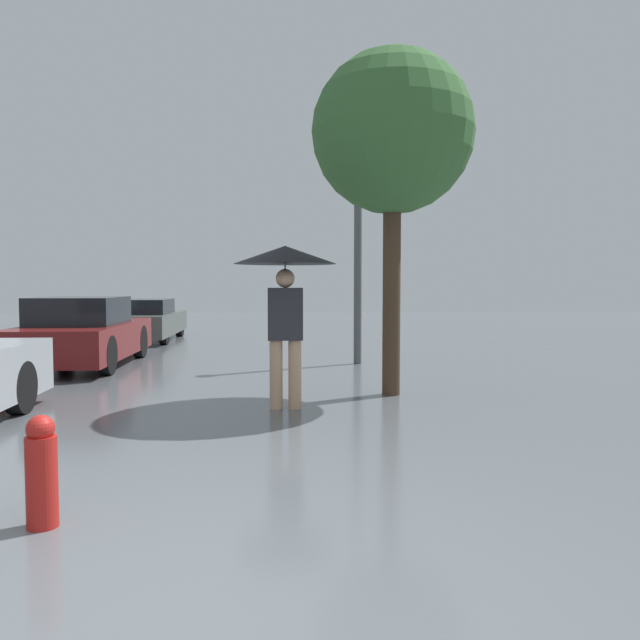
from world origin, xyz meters
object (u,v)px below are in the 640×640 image
(parked_car_farthest, at_px, (140,320))
(tree, at_px, (393,135))
(parked_car_middle, at_px, (83,334))
(fire_hydrant, at_px, (42,472))
(pedestrian, at_px, (285,275))
(street_lamp, at_px, (358,229))

(parked_car_farthest, distance_m, tree, 10.52)
(parked_car_middle, xyz_separation_m, fire_hydrant, (2.12, -7.82, -0.25))
(pedestrian, height_order, parked_car_farthest, pedestrian)
(parked_car_middle, distance_m, fire_hydrant, 8.11)
(tree, bearing_deg, parked_car_farthest, 121.26)
(parked_car_middle, height_order, fire_hydrant, parked_car_middle)
(pedestrian, distance_m, fire_hydrant, 4.13)
(parked_car_middle, height_order, street_lamp, street_lamp)
(tree, bearing_deg, pedestrian, -149.24)
(parked_car_middle, relative_size, fire_hydrant, 5.67)
(parked_car_farthest, xyz_separation_m, street_lamp, (5.20, -5.28, 2.02))
(tree, xyz_separation_m, street_lamp, (-0.03, 3.34, -0.96))
(pedestrian, bearing_deg, parked_car_middle, 131.14)
(parked_car_middle, height_order, parked_car_farthest, parked_car_middle)
(pedestrian, relative_size, fire_hydrant, 2.79)
(parked_car_farthest, xyz_separation_m, tree, (5.23, -8.62, 2.98))
(tree, distance_m, fire_hydrant, 6.26)
(street_lamp, relative_size, fire_hydrant, 6.13)
(parked_car_farthest, distance_m, fire_hydrant, 13.28)
(parked_car_farthest, bearing_deg, parked_car_middle, -89.01)
(parked_car_farthest, relative_size, street_lamp, 0.94)
(parked_car_farthest, height_order, tree, tree)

